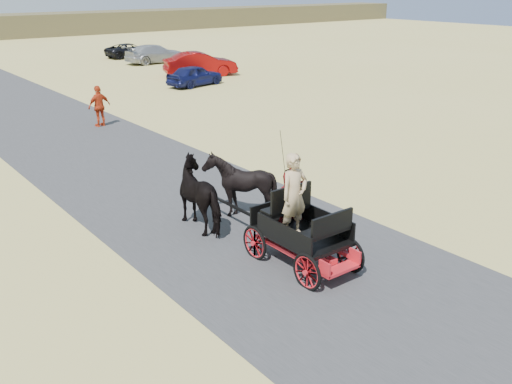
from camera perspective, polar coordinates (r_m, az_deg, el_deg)
ground at (r=11.22m, az=12.55°, el=-11.20°), size 140.00×140.00×0.00m
road at (r=11.22m, az=12.56°, el=-11.18°), size 6.00×140.00×0.01m
carriage at (r=12.38m, az=4.56°, el=-5.69°), size 1.30×2.40×0.72m
horse_left at (r=14.08m, az=-5.26°, el=-0.26°), size 0.91×2.01×1.70m
horse_right at (r=14.66m, az=-1.65°, el=0.67°), size 1.37×1.54×1.70m
driver_man at (r=11.79m, az=3.84°, el=-0.36°), size 0.66×0.43×1.80m
passenger_woman at (r=12.53m, az=3.89°, el=0.36°), size 0.77×0.60×1.58m
pedestrian at (r=25.04m, az=-15.39°, el=8.28°), size 1.06×0.55×1.73m
car_a at (r=34.23m, az=-6.14°, el=11.52°), size 3.80×2.15×1.22m
car_b at (r=37.92m, az=-5.59°, el=12.62°), size 4.92×2.97×1.53m
car_c at (r=44.62m, az=-10.03°, el=13.45°), size 4.74×2.06×1.36m
car_d at (r=48.37m, az=-12.44°, el=13.66°), size 4.01×1.85×1.11m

